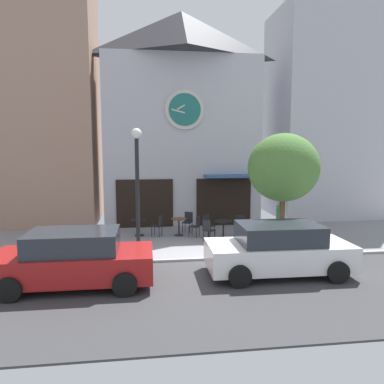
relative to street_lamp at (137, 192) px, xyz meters
The scene contains 19 objects.
ground_plane 3.26m from the street_lamp, 23.73° to the right, with size 29.11×10.99×0.13m.
clock_building 6.99m from the street_lamp, 69.72° to the left, with size 7.67×3.93×10.43m.
neighbor_building_left 9.95m from the street_lamp, 129.77° to the left, with size 6.61×3.93×14.91m.
neighbor_building_right 12.89m from the street_lamp, 32.77° to the left, with size 6.17×4.36×11.12m.
street_lamp is the anchor object (origin of this frame).
street_tree 5.34m from the street_lamp, ahead, with size 2.61×2.35×4.33m.
cafe_table_center_left 3.34m from the street_lamp, 90.21° to the left, with size 0.70×0.70×0.73m.
cafe_table_leftmost 3.62m from the street_lamp, 57.48° to the left, with size 0.67×0.67×0.75m.
cafe_table_center 4.37m from the street_lamp, 29.19° to the left, with size 0.77×0.77×0.76m.
cafe_table_center_right 5.02m from the street_lamp, 18.39° to the left, with size 0.67×0.67×0.74m.
cafe_chair_outer 5.21m from the street_lamp, 27.41° to the left, with size 0.43×0.43×0.90m.
cafe_chair_facing_wall 4.33m from the street_lamp, 56.77° to the left, with size 0.54×0.54×0.90m.
cafe_chair_facing_street 4.24m from the street_lamp, 40.54° to the left, with size 0.56×0.56×0.90m.
cafe_chair_near_tree 3.74m from the street_lamp, 43.79° to the left, with size 0.55×0.55×0.90m.
cafe_chair_corner 3.27m from the street_lamp, 72.87° to the left, with size 0.52×0.52×0.90m.
cafe_chair_near_lamp 3.61m from the street_lamp, 28.38° to the left, with size 0.57×0.57×0.90m.
pedestrian_green 6.00m from the street_lamp, 12.14° to the left, with size 0.45×0.45×1.67m.
parked_car_red 3.53m from the street_lamp, 122.38° to the right, with size 4.31×2.04×1.55m.
parked_car_white 5.15m from the street_lamp, 30.87° to the right, with size 4.32×2.07×1.55m.
Camera 1 is at (-1.85, -11.83, 3.85)m, focal length 34.04 mm.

